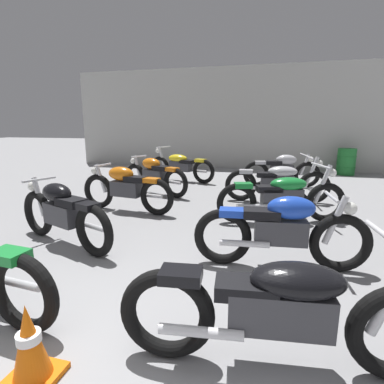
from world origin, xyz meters
The scene contains 12 objects.
back_wall centered at (0.00, 10.50, 1.80)m, with size 12.78×0.24×3.60m, color #B2B2AD.
motorcycle_left_row_1 centered at (-1.47, 2.40, 0.46)m, with size 1.88×0.81×0.88m.
motorcycle_left_row_2 centered at (-1.40, 4.13, 0.46)m, with size 1.97×0.51×0.88m.
motorcycle_left_row_3 centered at (-1.44, 5.64, 0.46)m, with size 1.86×0.86×0.88m.
motorcycle_left_row_4 centered at (-1.34, 7.42, 0.45)m, with size 2.11×0.86×0.97m.
motorcycle_right_row_0 centered at (1.35, 0.88, 0.45)m, with size 2.17×0.68×0.97m.
motorcycle_right_row_1 centered at (1.37, 2.44, 0.46)m, with size 1.97×0.53×0.88m.
motorcycle_right_row_2 centered at (1.42, 4.19, 0.45)m, with size 2.11×0.89×0.97m.
motorcycle_right_row_3 centered at (1.35, 5.60, 0.45)m, with size 2.17×0.68×0.97m.
motorcycle_right_row_4 centered at (1.46, 7.26, 0.46)m, with size 1.96×0.61×0.88m.
oil_drum centered at (3.50, 9.87, 0.43)m, with size 0.59×0.59×0.85m.
traffic_cone centered at (-0.18, 0.36, 0.26)m, with size 0.32×0.32×0.54m.
Camera 1 is at (1.25, -1.01, 1.62)m, focal length 28.91 mm.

